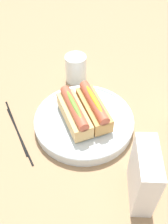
{
  "coord_description": "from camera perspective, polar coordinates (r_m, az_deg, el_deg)",
  "views": [
    {
      "loc": [
        0.5,
        -0.06,
        0.55
      ],
      "look_at": [
        0.03,
        -0.02,
        0.05
      ],
      "focal_mm": 41.49,
      "sensor_mm": 36.0,
      "label": 1
    }
  ],
  "objects": [
    {
      "name": "chopstick_near",
      "position": [
        0.73,
        -14.12,
        -4.84
      ],
      "size": [
        0.2,
        0.09,
        0.01
      ],
      "primitive_type": "cylinder",
      "rotation": [
        0.0,
        1.57,
        0.4
      ],
      "color": "black",
      "rests_on": "ground_plane"
    },
    {
      "name": "hotdog_front",
      "position": [
        0.68,
        -2.18,
        -0.15
      ],
      "size": [
        0.16,
        0.09,
        0.06
      ],
      "color": "#DBB270",
      "rests_on": "serving_bowl"
    },
    {
      "name": "serving_bowl",
      "position": [
        0.71,
        0.0,
        -1.99
      ],
      "size": [
        0.27,
        0.27,
        0.03
      ],
      "color": "silver",
      "rests_on": "ground_plane"
    },
    {
      "name": "hotdog_back",
      "position": [
        0.69,
        2.13,
        1.05
      ],
      "size": [
        0.16,
        0.09,
        0.06
      ],
      "color": "tan",
      "rests_on": "serving_bowl"
    },
    {
      "name": "chopstick_far",
      "position": [
        0.75,
        -14.83,
        -3.09
      ],
      "size": [
        0.21,
        0.08,
        0.01
      ],
      "primitive_type": "cylinder",
      "rotation": [
        0.0,
        1.57,
        0.36
      ],
      "color": "black",
      "rests_on": "ground_plane"
    },
    {
      "name": "water_glass",
      "position": [
        0.85,
        -1.81,
        9.38
      ],
      "size": [
        0.07,
        0.07,
        0.09
      ],
      "color": "white",
      "rests_on": "ground_plane"
    },
    {
      "name": "ground_plane",
      "position": [
        0.75,
        1.19,
        -1.3
      ],
      "size": [
        2.4,
        2.4,
        0.0
      ],
      "primitive_type": "plane",
      "color": "#9E7A56"
    },
    {
      "name": "napkin_box",
      "position": [
        0.56,
        12.96,
        -13.61
      ],
      "size": [
        0.11,
        0.06,
        0.15
      ],
      "primitive_type": "cube",
      "rotation": [
        0.0,
        0.0,
        -0.13
      ],
      "color": "white",
      "rests_on": "ground_plane"
    }
  ]
}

